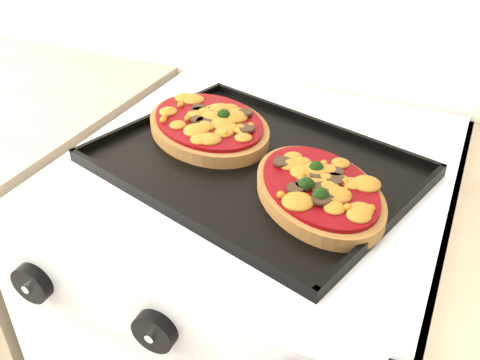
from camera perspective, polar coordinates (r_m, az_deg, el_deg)
The scene contains 7 objects.
stove at distance 1.16m, azimuth 1.69°, elevation -17.23°, with size 0.60×0.60×0.91m, color silver.
control_panel at distance 0.68m, azimuth -8.67°, elevation -14.31°, with size 0.60×0.02×0.09m, color silver.
knob_left at distance 0.76m, azimuth -21.27°, elevation -10.23°, with size 0.06×0.06×0.02m, color black.
knob_center at distance 0.67m, azimuth -9.08°, elevation -15.65°, with size 0.06×0.06×0.02m, color black.
baking_tray at distance 0.82m, azimuth 1.47°, elevation 1.87°, with size 0.47×0.34×0.02m, color black.
pizza_left at distance 0.90m, azimuth -3.39°, elevation 5.99°, with size 0.25×0.18×0.04m, color olive, non-canonical shape.
pizza_right at distance 0.74m, azimuth 8.42°, elevation -0.94°, with size 0.23×0.16×0.03m, color olive, non-canonical shape.
Camera 1 is at (0.31, 1.02, 1.35)m, focal length 40.00 mm.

